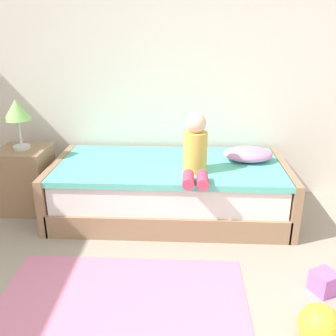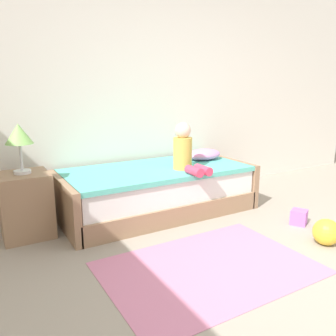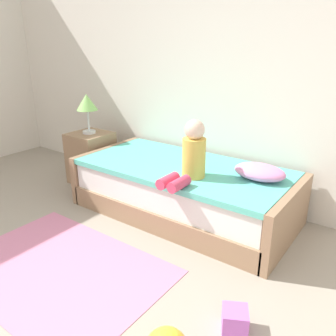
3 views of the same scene
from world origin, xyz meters
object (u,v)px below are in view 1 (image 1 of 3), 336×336
table_lamp (17,112)px  child_figure (195,150)px  bed (169,189)px  toy_block (324,282)px  pillow (248,154)px  toy_ball (319,325)px  nightstand (26,179)px

table_lamp → child_figure: (1.57, -0.28, -0.23)m
table_lamp → child_figure: bearing=-10.0°
bed → toy_block: 1.51m
bed → pillow: size_ratio=4.80×
child_figure → toy_ball: (0.67, -1.26, -0.59)m
bed → toy_ball: bearing=-59.1°
child_figure → toy_ball: 1.54m
table_lamp → nightstand: bearing=0.0°
toy_ball → bed: bearing=120.9°
toy_ball → nightstand: bearing=145.6°
pillow → toy_ball: pillow is taller
nightstand → toy_ball: 2.72m
toy_ball → pillow: bearing=96.6°
toy_ball → toy_block: 0.47m
bed → toy_ball: (0.89, -1.49, -0.13)m
pillow → toy_ball: (0.18, -1.59, -0.45)m
toy_ball → toy_block: size_ratio=1.58×
nightstand → bed: bearing=-2.0°
table_lamp → toy_block: size_ratio=3.04×
table_lamp → pillow: (2.06, 0.05, -0.37)m
child_figure → pillow: child_figure is taller
bed → toy_ball: bed is taller
toy_ball → child_figure: bearing=118.0°
bed → pillow: (0.71, 0.10, 0.32)m
bed → nightstand: 1.35m
bed → toy_block: size_ratio=14.25×
toy_ball → toy_block: (0.18, 0.43, -0.04)m
nightstand → toy_ball: bearing=-34.4°
bed → table_lamp: (-1.35, 0.05, 0.69)m
nightstand → child_figure: bearing=-10.0°
nightstand → toy_ball: nightstand is taller
table_lamp → pillow: bearing=1.5°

